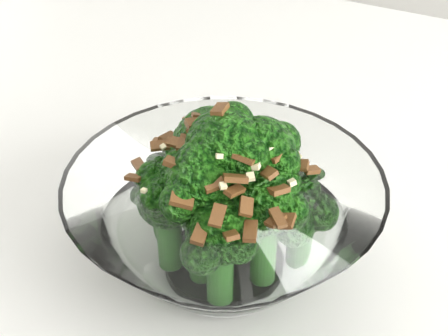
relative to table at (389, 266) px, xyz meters
The scene contains 2 objects.
table is the anchor object (origin of this frame).
broccoli_dish 0.20m from the table, 115.85° to the right, with size 0.22×0.22×0.14m.
Camera 1 is at (0.29, -0.46, 1.12)m, focal length 55.00 mm.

